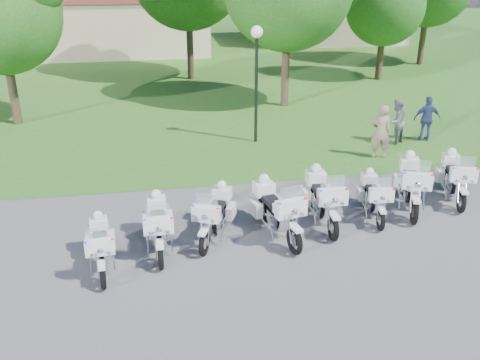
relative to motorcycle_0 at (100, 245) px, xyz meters
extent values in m
plane|color=#4C4D51|center=(4.55, 1.16, -0.59)|extent=(100.00, 100.00, 0.00)
cube|color=#33641F|center=(4.55, 28.16, -0.58)|extent=(100.00, 48.00, 0.01)
torus|color=black|center=(0.08, -0.87, -0.30)|extent=(0.17, 0.60, 0.59)
torus|color=black|center=(-0.06, 0.62, -0.30)|extent=(0.17, 0.60, 0.59)
cube|color=white|center=(0.08, -0.88, 0.01)|extent=(0.19, 0.40, 0.06)
cube|color=white|center=(0.06, -0.67, 0.34)|extent=(0.65, 0.27, 0.35)
cube|color=silver|center=(0.06, -0.61, 0.65)|extent=(0.50, 0.15, 0.33)
sphere|color=red|center=(0.35, -0.69, 0.51)|extent=(0.08, 0.08, 0.08)
sphere|color=#1426E5|center=(-0.21, -0.74, 0.51)|extent=(0.08, 0.08, 0.08)
cube|color=silver|center=(0.01, -0.10, -0.19)|extent=(0.34, 0.52, 0.30)
cube|color=white|center=(0.03, -0.32, 0.12)|extent=(0.32, 0.48, 0.19)
cube|color=black|center=(-0.01, 0.16, 0.10)|extent=(0.35, 0.57, 0.11)
cube|color=white|center=(0.22, 0.52, -0.15)|extent=(0.20, 0.47, 0.32)
cube|color=white|center=(-0.31, 0.47, -0.15)|extent=(0.20, 0.47, 0.32)
cube|color=white|center=(-0.06, 0.65, 0.22)|extent=(0.45, 0.39, 0.28)
sphere|color=white|center=(-0.06, 0.65, 0.45)|extent=(0.23, 0.23, 0.23)
torus|color=black|center=(1.35, -0.28, -0.27)|extent=(0.13, 0.65, 0.65)
torus|color=black|center=(1.34, 1.36, -0.27)|extent=(0.13, 0.65, 0.65)
cube|color=white|center=(1.35, -0.30, 0.07)|extent=(0.18, 0.43, 0.07)
cube|color=white|center=(1.35, -0.06, 0.43)|extent=(0.70, 0.24, 0.39)
cube|color=silver|center=(1.35, 0.00, 0.77)|extent=(0.54, 0.12, 0.36)
sphere|color=red|center=(1.66, -0.12, 0.61)|extent=(0.09, 0.09, 0.09)
sphere|color=#1426E5|center=(1.04, -0.12, 0.61)|extent=(0.09, 0.09, 0.09)
cube|color=silver|center=(1.35, 0.56, -0.15)|extent=(0.33, 0.54, 0.33)
cube|color=white|center=(1.35, 0.33, 0.19)|extent=(0.31, 0.51, 0.21)
cube|color=black|center=(1.35, 0.85, 0.17)|extent=(0.33, 0.60, 0.12)
cube|color=white|center=(1.63, 1.22, -0.10)|extent=(0.18, 0.50, 0.35)
cube|color=white|center=(1.05, 1.22, -0.10)|extent=(0.18, 0.50, 0.35)
cube|color=white|center=(1.34, 1.39, 0.30)|extent=(0.47, 0.39, 0.31)
sphere|color=white|center=(1.34, 1.39, 0.56)|extent=(0.25, 0.25, 0.25)
torus|color=black|center=(2.42, 0.15, -0.27)|extent=(0.37, 0.64, 0.65)
torus|color=black|center=(3.06, 1.66, -0.27)|extent=(0.37, 0.64, 0.65)
cube|color=white|center=(2.41, 0.13, 0.07)|extent=(0.33, 0.46, 0.07)
cube|color=white|center=(2.50, 0.35, 0.43)|extent=(0.73, 0.49, 0.39)
cube|color=silver|center=(2.53, 0.41, 0.77)|extent=(0.54, 0.32, 0.36)
sphere|color=red|center=(2.77, 0.18, 0.61)|extent=(0.09, 0.09, 0.09)
sphere|color=#1426E5|center=(2.20, 0.42, 0.61)|extent=(0.09, 0.09, 0.09)
cube|color=silver|center=(2.75, 0.92, -0.15)|extent=(0.51, 0.63, 0.33)
cube|color=white|center=(2.66, 0.71, 0.19)|extent=(0.48, 0.58, 0.21)
cube|color=black|center=(2.86, 1.19, 0.17)|extent=(0.54, 0.68, 0.12)
cube|color=white|center=(3.27, 1.41, -0.10)|extent=(0.36, 0.53, 0.35)
cube|color=white|center=(2.74, 1.64, -0.10)|extent=(0.36, 0.53, 0.35)
cube|color=white|center=(3.07, 1.69, 0.30)|extent=(0.58, 0.54, 0.31)
sphere|color=white|center=(3.07, 1.69, 0.55)|extent=(0.25, 0.25, 0.25)
torus|color=black|center=(4.59, -0.16, -0.23)|extent=(0.29, 0.73, 0.71)
torus|color=black|center=(4.20, 1.62, -0.23)|extent=(0.29, 0.73, 0.71)
cube|color=white|center=(4.59, -0.18, 0.14)|extent=(0.29, 0.50, 0.07)
cube|color=white|center=(4.54, 0.08, 0.53)|extent=(0.81, 0.41, 0.43)
cube|color=silver|center=(4.52, 0.15, 0.91)|extent=(0.61, 0.25, 0.40)
sphere|color=red|center=(4.88, 0.09, 0.74)|extent=(0.10, 0.10, 0.10)
sphere|color=#1426E5|center=(4.22, -0.05, 0.74)|extent=(0.10, 0.10, 0.10)
cube|color=silver|center=(4.39, 0.75, -0.11)|extent=(0.48, 0.66, 0.36)
cube|color=white|center=(4.45, 0.50, 0.27)|extent=(0.45, 0.62, 0.23)
cube|color=black|center=(4.32, 1.06, 0.25)|extent=(0.50, 0.72, 0.13)
cube|color=white|center=(4.55, 1.53, -0.05)|extent=(0.31, 0.58, 0.38)
cube|color=white|center=(3.92, 1.39, -0.05)|extent=(0.31, 0.58, 0.38)
cube|color=white|center=(4.20, 1.65, 0.39)|extent=(0.59, 0.53, 0.34)
sphere|color=white|center=(4.20, 1.65, 0.67)|extent=(0.28, 0.28, 0.28)
torus|color=black|center=(5.73, 0.32, -0.24)|extent=(0.16, 0.71, 0.71)
torus|color=black|center=(5.80, 2.12, -0.24)|extent=(0.16, 0.71, 0.71)
cube|color=white|center=(5.73, 0.30, 0.13)|extent=(0.21, 0.47, 0.07)
cube|color=white|center=(5.74, 0.56, 0.53)|extent=(0.77, 0.28, 0.42)
cube|color=silver|center=(5.74, 0.62, 0.90)|extent=(0.60, 0.15, 0.40)
sphere|color=red|center=(6.08, 0.48, 0.73)|extent=(0.10, 0.10, 0.10)
sphere|color=#1426E5|center=(5.40, 0.51, 0.73)|extent=(0.10, 0.10, 0.10)
cube|color=silver|center=(5.76, 1.24, -0.11)|extent=(0.38, 0.61, 0.36)
cube|color=white|center=(5.76, 0.98, 0.26)|extent=(0.36, 0.56, 0.23)
cube|color=black|center=(5.78, 1.56, 0.24)|extent=(0.38, 0.67, 0.13)
cube|color=white|center=(6.11, 1.95, -0.06)|extent=(0.21, 0.56, 0.38)
cube|color=white|center=(5.47, 1.97, -0.06)|extent=(0.21, 0.56, 0.38)
cube|color=white|center=(5.80, 2.15, 0.39)|extent=(0.52, 0.44, 0.34)
sphere|color=white|center=(5.80, 2.15, 0.66)|extent=(0.28, 0.28, 0.28)
torus|color=black|center=(7.14, 0.61, -0.29)|extent=(0.21, 0.61, 0.60)
torus|color=black|center=(7.38, 2.10, -0.29)|extent=(0.21, 0.61, 0.60)
cube|color=white|center=(7.14, 0.59, 0.02)|extent=(0.22, 0.41, 0.06)
cube|color=white|center=(7.17, 0.81, 0.35)|extent=(0.67, 0.31, 0.36)
cube|color=silver|center=(7.18, 0.86, 0.66)|extent=(0.51, 0.19, 0.33)
sphere|color=red|center=(7.45, 0.71, 0.52)|extent=(0.08, 0.08, 0.08)
sphere|color=#1426E5|center=(6.88, 0.80, 0.52)|extent=(0.08, 0.08, 0.08)
cube|color=silver|center=(7.26, 1.37, -0.19)|extent=(0.38, 0.54, 0.30)
cube|color=white|center=(7.23, 1.16, 0.12)|extent=(0.35, 0.50, 0.20)
cube|color=black|center=(7.31, 1.64, 0.11)|extent=(0.39, 0.59, 0.11)
cube|color=white|center=(7.62, 1.93, -0.14)|extent=(0.23, 0.48, 0.32)
cube|color=white|center=(7.10, 2.01, -0.14)|extent=(0.23, 0.48, 0.32)
cube|color=white|center=(7.39, 2.13, 0.23)|extent=(0.48, 0.42, 0.28)
sphere|color=white|center=(7.39, 2.13, 0.46)|extent=(0.23, 0.23, 0.23)
torus|color=black|center=(8.18, 0.80, -0.22)|extent=(0.38, 0.74, 0.74)
torus|color=black|center=(8.80, 2.56, -0.22)|extent=(0.38, 0.74, 0.74)
cube|color=white|center=(8.17, 0.78, 0.16)|extent=(0.35, 0.52, 0.08)
cube|color=white|center=(8.26, 1.04, 0.57)|extent=(0.83, 0.51, 0.44)
cube|color=silver|center=(8.29, 1.10, 0.95)|extent=(0.62, 0.33, 0.41)
sphere|color=red|center=(8.57, 0.86, 0.77)|extent=(0.10, 0.10, 0.10)
sphere|color=#1426E5|center=(7.91, 1.10, 0.77)|extent=(0.10, 0.10, 0.10)
cube|color=silver|center=(8.50, 1.70, -0.09)|extent=(0.56, 0.70, 0.37)
cube|color=white|center=(8.41, 1.46, 0.29)|extent=(0.52, 0.65, 0.24)
cube|color=black|center=(8.61, 2.01, 0.27)|extent=(0.58, 0.77, 0.13)
cube|color=white|center=(9.06, 2.30, -0.04)|extent=(0.38, 0.60, 0.39)
cube|color=white|center=(8.43, 2.52, -0.04)|extent=(0.38, 0.60, 0.39)
cube|color=white|center=(8.81, 2.59, 0.42)|extent=(0.64, 0.59, 0.35)
sphere|color=white|center=(8.81, 2.59, 0.71)|extent=(0.29, 0.29, 0.29)
torus|color=black|center=(9.81, 1.22, -0.26)|extent=(0.32, 0.68, 0.67)
torus|color=black|center=(10.31, 2.85, -0.26)|extent=(0.32, 0.68, 0.67)
cube|color=white|center=(9.80, 1.20, 0.10)|extent=(0.30, 0.48, 0.07)
cube|color=white|center=(9.87, 1.44, 0.47)|extent=(0.76, 0.44, 0.40)
cube|color=silver|center=(9.89, 1.50, 0.82)|extent=(0.57, 0.28, 0.38)
sphere|color=red|center=(10.16, 1.29, 0.66)|extent=(0.09, 0.09, 0.09)
sphere|color=#1426E5|center=(9.55, 1.48, 0.66)|extent=(0.09, 0.09, 0.09)
cube|color=silver|center=(10.06, 2.06, -0.14)|extent=(0.49, 0.64, 0.34)
cube|color=white|center=(9.99, 1.83, 0.22)|extent=(0.46, 0.59, 0.22)
cube|color=black|center=(10.15, 2.34, 0.20)|extent=(0.51, 0.70, 0.12)
cube|color=white|center=(10.55, 2.62, -0.09)|extent=(0.33, 0.55, 0.36)
cube|color=white|center=(9.98, 2.80, -0.09)|extent=(0.33, 0.55, 0.36)
cube|color=white|center=(10.32, 2.88, 0.34)|extent=(0.58, 0.53, 0.32)
sphere|color=white|center=(10.32, 2.88, 0.60)|extent=(0.26, 0.26, 0.26)
cylinder|color=black|center=(5.25, 8.10, 1.40)|extent=(0.12, 0.12, 3.98)
sphere|color=white|center=(5.25, 8.10, 3.55)|extent=(0.44, 0.44, 0.44)
cylinder|color=#38281C|center=(-4.29, 12.05, 1.08)|extent=(0.36, 0.36, 3.33)
cylinder|color=#38281C|center=(3.70, 19.25, 1.51)|extent=(0.36, 0.36, 4.20)
cylinder|color=#38281C|center=(7.59, 12.92, 1.41)|extent=(0.36, 0.36, 3.99)
cylinder|color=#38281C|center=(14.18, 17.39, 0.88)|extent=(0.36, 0.36, 2.93)
sphere|color=#2A5417|center=(14.18, 17.39, 3.40)|extent=(4.26, 4.26, 4.26)
cylinder|color=#38281C|center=(18.53, 20.99, 1.23)|extent=(0.36, 0.36, 3.63)
cube|color=tan|center=(-1.45, 29.16, 1.21)|extent=(14.00, 8.00, 3.60)
cube|color=tan|center=(15.55, 31.16, 1.21)|extent=(11.00, 7.00, 3.60)
imported|color=gray|center=(9.25, 5.68, 0.38)|extent=(0.75, 0.54, 1.93)
imported|color=slate|center=(10.43, 7.02, 0.28)|extent=(1.06, 1.01, 1.73)
imported|color=navy|center=(11.75, 7.12, 0.29)|extent=(1.08, 0.59, 1.75)
camera|label=1|loc=(1.39, -11.09, 6.31)|focal=40.00mm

